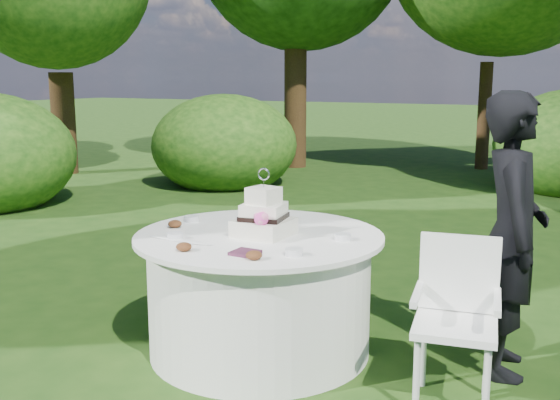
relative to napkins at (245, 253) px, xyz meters
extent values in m
plane|color=#1A390F|center=(-0.18, 0.45, -0.78)|extent=(80.00, 80.00, 0.00)
cube|color=#481F35|center=(0.00, 0.00, 0.00)|extent=(0.14, 0.14, 0.02)
ellipsoid|color=white|center=(-0.49, 0.06, 0.00)|extent=(0.48, 0.07, 0.01)
imported|color=black|center=(1.25, 0.92, 0.05)|extent=(0.55, 0.69, 1.66)
cylinder|color=white|center=(-0.18, 0.45, -0.41)|extent=(1.40, 1.40, 0.74)
cylinder|color=white|center=(-0.18, 0.45, -0.02)|extent=(1.56, 1.56, 0.03)
cube|color=silver|center=(-0.13, 0.43, 0.04)|extent=(0.32, 0.32, 0.11)
cube|color=white|center=(-0.13, 0.43, 0.14)|extent=(0.28, 0.28, 0.11)
cube|color=beige|center=(-0.13, 0.43, 0.24)|extent=(0.19, 0.19, 0.11)
cube|color=black|center=(-0.13, 0.43, 0.11)|extent=(0.30, 0.30, 0.03)
sphere|color=#F247AE|center=(-0.07, 0.30, 0.13)|extent=(0.08, 0.08, 0.08)
cylinder|color=silver|center=(-0.13, 0.43, 0.32)|extent=(0.01, 0.01, 0.05)
torus|color=silver|center=(-0.13, 0.43, 0.38)|extent=(0.08, 0.02, 0.08)
cube|color=white|center=(1.09, 0.33, -0.34)|extent=(0.50, 0.50, 0.04)
cube|color=white|center=(1.06, 0.52, -0.10)|extent=(0.43, 0.12, 0.43)
cylinder|color=silver|center=(0.96, 0.13, -0.57)|extent=(0.04, 0.04, 0.42)
cylinder|color=silver|center=(1.30, 0.20, -0.57)|extent=(0.04, 0.04, 0.42)
cylinder|color=silver|center=(0.89, 0.47, -0.57)|extent=(0.04, 0.04, 0.42)
cylinder|color=silver|center=(1.23, 0.54, -0.57)|extent=(0.04, 0.04, 0.42)
cube|color=white|center=(0.89, 0.29, -0.18)|extent=(0.11, 0.39, 0.04)
cube|color=white|center=(1.29, 0.37, -0.18)|extent=(0.11, 0.39, 0.04)
cylinder|color=silver|center=(0.34, 0.56, 0.01)|extent=(0.10, 0.10, 0.04)
cylinder|color=silver|center=(-0.49, 0.89, 0.01)|extent=(0.10, 0.10, 0.04)
cylinder|color=silver|center=(-0.55, 0.08, 0.01)|extent=(0.10, 0.10, 0.04)
cylinder|color=silver|center=(-0.76, 0.53, 0.01)|extent=(0.10, 0.10, 0.04)
cylinder|color=silver|center=(0.25, 0.11, 0.01)|extent=(0.10, 0.10, 0.04)
ellipsoid|color=#562D16|center=(-0.34, -0.11, 0.02)|extent=(0.09, 0.09, 0.05)
ellipsoid|color=#562D16|center=(0.10, -0.07, 0.02)|extent=(0.09, 0.09, 0.05)
ellipsoid|color=#562D16|center=(-0.75, 0.34, 0.02)|extent=(0.09, 0.09, 0.05)
camera|label=1|loc=(1.87, -2.97, 0.95)|focal=42.00mm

